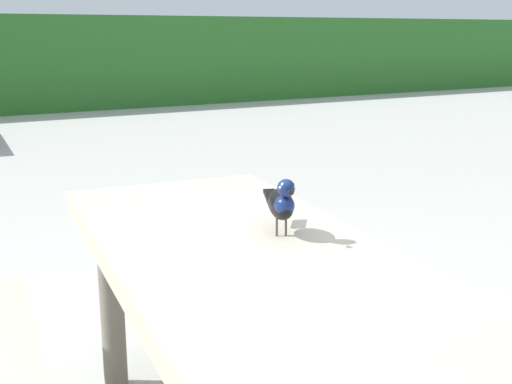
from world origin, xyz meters
The scene contains 2 objects.
picnic_table_foreground centered at (0.02, -0.03, 0.56)m, with size 1.85×1.88×0.74m.
bird_grackle centered at (0.16, 0.03, 0.84)m, with size 0.13×0.28×0.18m.
Camera 1 is at (-0.81, -1.53, 1.33)m, focal length 45.46 mm.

